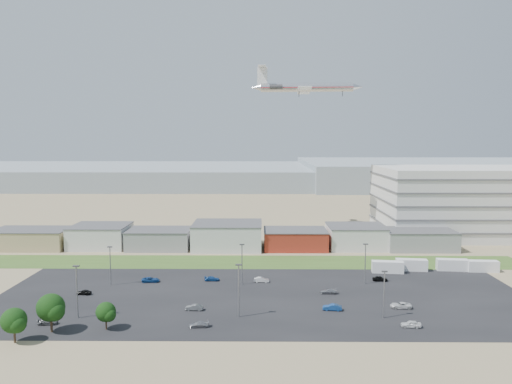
{
  "coord_description": "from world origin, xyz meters",
  "views": [
    {
      "loc": [
        4.77,
        -89.2,
        35.45
      ],
      "look_at": [
        3.74,
        22.0,
        23.58
      ],
      "focal_mm": 35.0,
      "sensor_mm": 36.0,
      "label": 1
    }
  ],
  "objects_px": {
    "airliner": "(307,87)",
    "parked_car_8": "(380,279)",
    "parked_car_1": "(332,307)",
    "parked_car_9": "(151,280)",
    "parked_car_12": "(328,291)",
    "parked_car_5": "(84,292)",
    "parked_car_6": "(212,279)",
    "parked_car_10": "(48,322)",
    "parked_car_3": "(199,324)",
    "parked_car_11": "(262,280)",
    "box_trailer_a": "(388,267)",
    "parked_car_0": "(401,305)",
    "parked_car_4": "(194,307)",
    "parked_car_2": "(411,324)"
  },
  "relations": [
    {
      "from": "airliner",
      "to": "parked_car_8",
      "type": "distance_m",
      "value": 91.53
    },
    {
      "from": "parked_car_1",
      "to": "parked_car_9",
      "type": "height_order",
      "value": "parked_car_1"
    },
    {
      "from": "airliner",
      "to": "parked_car_12",
      "type": "xyz_separation_m",
      "value": [
        -2.1,
        -82.83,
        -54.61
      ]
    },
    {
      "from": "parked_car_5",
      "to": "parked_car_8",
      "type": "distance_m",
      "value": 71.31
    },
    {
      "from": "parked_car_6",
      "to": "parked_car_10",
      "type": "xyz_separation_m",
      "value": [
        -28.61,
        -29.85,
        0.01
      ]
    },
    {
      "from": "parked_car_1",
      "to": "parked_car_5",
      "type": "bearing_deg",
      "value": -93.16
    },
    {
      "from": "parked_car_3",
      "to": "parked_car_11",
      "type": "bearing_deg",
      "value": 151.98
    },
    {
      "from": "box_trailer_a",
      "to": "parked_car_6",
      "type": "relative_size",
      "value": 2.19
    },
    {
      "from": "parked_car_0",
      "to": "parked_car_9",
      "type": "height_order",
      "value": "parked_car_0"
    },
    {
      "from": "airliner",
      "to": "parked_car_1",
      "type": "distance_m",
      "value": 108.7
    },
    {
      "from": "parked_car_12",
      "to": "parked_car_5",
      "type": "bearing_deg",
      "value": -84.42
    },
    {
      "from": "parked_car_4",
      "to": "parked_car_12",
      "type": "height_order",
      "value": "parked_car_4"
    },
    {
      "from": "parked_car_0",
      "to": "parked_car_6",
      "type": "distance_m",
      "value": 46.23
    },
    {
      "from": "parked_car_8",
      "to": "parked_car_3",
      "type": "bearing_deg",
      "value": 132.68
    },
    {
      "from": "parked_car_4",
      "to": "parked_car_11",
      "type": "relative_size",
      "value": 0.99
    },
    {
      "from": "parked_car_0",
      "to": "parked_car_10",
      "type": "distance_m",
      "value": 71.03
    },
    {
      "from": "airliner",
      "to": "parked_car_9",
      "type": "height_order",
      "value": "airliner"
    },
    {
      "from": "parked_car_4",
      "to": "parked_car_11",
      "type": "height_order",
      "value": "parked_car_11"
    },
    {
      "from": "parked_car_6",
      "to": "parked_car_9",
      "type": "height_order",
      "value": "parked_car_9"
    },
    {
      "from": "box_trailer_a",
      "to": "parked_car_9",
      "type": "bearing_deg",
      "value": -164.99
    },
    {
      "from": "parked_car_2",
      "to": "airliner",
      "type": "bearing_deg",
      "value": -168.43
    },
    {
      "from": "parked_car_1",
      "to": "parked_car_8",
      "type": "bearing_deg",
      "value": 152.07
    },
    {
      "from": "parked_car_9",
      "to": "parked_car_1",
      "type": "bearing_deg",
      "value": -120.16
    },
    {
      "from": "box_trailer_a",
      "to": "parked_car_0",
      "type": "relative_size",
      "value": 1.86
    },
    {
      "from": "box_trailer_a",
      "to": "parked_car_12",
      "type": "height_order",
      "value": "box_trailer_a"
    },
    {
      "from": "airliner",
      "to": "parked_car_2",
      "type": "bearing_deg",
      "value": -80.48
    },
    {
      "from": "parked_car_6",
      "to": "parked_car_10",
      "type": "relative_size",
      "value": 0.99
    },
    {
      "from": "parked_car_4",
      "to": "airliner",
      "type": "bearing_deg",
      "value": 164.31
    },
    {
      "from": "box_trailer_a",
      "to": "parked_car_4",
      "type": "distance_m",
      "value": 56.19
    },
    {
      "from": "parked_car_2",
      "to": "parked_car_5",
      "type": "relative_size",
      "value": 1.1
    },
    {
      "from": "parked_car_10",
      "to": "airliner",
      "type": "bearing_deg",
      "value": -35.7
    },
    {
      "from": "parked_car_6",
      "to": "parked_car_12",
      "type": "bearing_deg",
      "value": -110.17
    },
    {
      "from": "box_trailer_a",
      "to": "airliner",
      "type": "distance_m",
      "value": 85.39
    },
    {
      "from": "parked_car_3",
      "to": "airliner",
      "type": "bearing_deg",
      "value": 157.96
    },
    {
      "from": "parked_car_3",
      "to": "parked_car_11",
      "type": "xyz_separation_m",
      "value": [
        11.94,
        29.87,
        0.07
      ]
    },
    {
      "from": "parked_car_0",
      "to": "parked_car_5",
      "type": "relative_size",
      "value": 1.3
    },
    {
      "from": "parked_car_0",
      "to": "box_trailer_a",
      "type": "bearing_deg",
      "value": 176.25
    },
    {
      "from": "parked_car_3",
      "to": "parked_car_10",
      "type": "height_order",
      "value": "parked_car_10"
    },
    {
      "from": "parked_car_2",
      "to": "parked_car_12",
      "type": "distance_m",
      "value": 24.16
    },
    {
      "from": "airliner",
      "to": "parked_car_9",
      "type": "relative_size",
      "value": 9.77
    },
    {
      "from": "parked_car_8",
      "to": "parked_car_0",
      "type": "bearing_deg",
      "value": -175.21
    },
    {
      "from": "parked_car_2",
      "to": "parked_car_4",
      "type": "xyz_separation_m",
      "value": [
        -42.24,
        9.01,
        -0.02
      ]
    },
    {
      "from": "parked_car_9",
      "to": "parked_car_12",
      "type": "relative_size",
      "value": 1.16
    },
    {
      "from": "parked_car_0",
      "to": "parked_car_1",
      "type": "relative_size",
      "value": 1.11
    },
    {
      "from": "parked_car_11",
      "to": "parked_car_3",
      "type": "bearing_deg",
      "value": 160.99
    },
    {
      "from": "box_trailer_a",
      "to": "parked_car_8",
      "type": "xyz_separation_m",
      "value": [
        -3.89,
        -8.03,
        -0.9
      ]
    },
    {
      "from": "parked_car_9",
      "to": "parked_car_8",
      "type": "bearing_deg",
      "value": -93.3
    },
    {
      "from": "parked_car_11",
      "to": "box_trailer_a",
      "type": "bearing_deg",
      "value": -71.83
    },
    {
      "from": "parked_car_4",
      "to": "box_trailer_a",
      "type": "bearing_deg",
      "value": 124.8
    },
    {
      "from": "parked_car_4",
      "to": "parked_car_6",
      "type": "distance_m",
      "value": 21.69
    }
  ]
}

